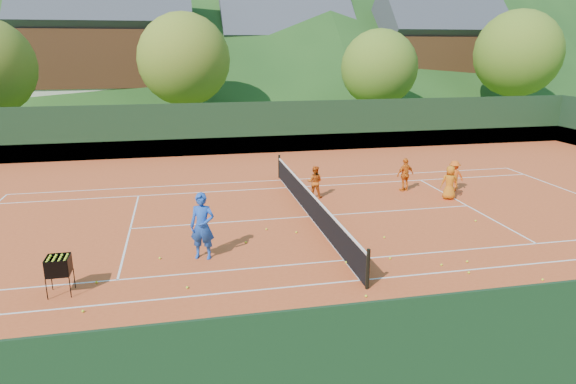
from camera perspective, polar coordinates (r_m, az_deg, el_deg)
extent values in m
plane|color=#32561B|center=(18.99, 2.47, -2.80)|extent=(400.00, 400.00, 0.00)
cube|color=#C54820|center=(18.99, 2.47, -2.77)|extent=(40.00, 24.00, 0.02)
imported|color=#1C4BB7|center=(15.21, -9.50, -3.76)|extent=(0.85, 0.69, 2.00)
imported|color=#DC5713|center=(21.21, 2.99, 1.14)|extent=(0.79, 0.72, 1.33)
imported|color=orange|center=(22.71, 12.90, 1.89)|extent=(0.91, 0.55, 1.45)
imported|color=#CE6B12|center=(21.95, 17.52, 1.01)|extent=(0.79, 0.64, 1.40)
imported|color=#E75A14|center=(23.27, 17.96, 1.71)|extent=(0.88, 0.52, 1.34)
sphere|color=#CBEA27|center=(11.44, 16.45, -16.60)|extent=(0.07, 0.07, 0.07)
sphere|color=#CBEA27|center=(15.19, 19.44, -8.44)|extent=(0.07, 0.07, 0.07)
sphere|color=#CBEA27|center=(15.91, 19.29, -7.30)|extent=(0.07, 0.07, 0.07)
sphere|color=#CBEA27|center=(11.53, -19.48, -16.63)|extent=(0.07, 0.07, 0.07)
sphere|color=#CBEA27|center=(11.86, -7.19, -14.77)|extent=(0.07, 0.07, 0.07)
sphere|color=#CBEA27|center=(15.08, 6.46, -7.77)|extent=(0.07, 0.07, 0.07)
sphere|color=#CBEA27|center=(12.04, 10.74, -14.45)|extent=(0.07, 0.07, 0.07)
sphere|color=#CBEA27|center=(13.25, 8.66, -11.36)|extent=(0.07, 0.07, 0.07)
sphere|color=#CBEA27|center=(16.50, -4.71, -5.58)|extent=(0.07, 0.07, 0.07)
sphere|color=#CBEA27|center=(17.31, 0.94, -4.49)|extent=(0.07, 0.07, 0.07)
sphere|color=#CBEA27|center=(12.22, 6.67, -13.77)|extent=(0.07, 0.07, 0.07)
sphere|color=#CBEA27|center=(19.60, 20.12, -3.02)|extent=(0.07, 0.07, 0.07)
sphere|color=#CBEA27|center=(17.60, -2.41, -4.14)|extent=(0.07, 0.07, 0.07)
sphere|color=#CBEA27|center=(15.46, 16.69, -7.75)|extent=(0.07, 0.07, 0.07)
sphere|color=#CBEA27|center=(15.52, 26.44, -8.71)|extent=(0.07, 0.07, 0.07)
sphere|color=#CBEA27|center=(17.15, 10.65, -4.97)|extent=(0.07, 0.07, 0.07)
sphere|color=#CBEA27|center=(14.70, -20.50, -9.38)|extent=(0.07, 0.07, 0.07)
sphere|color=#CBEA27|center=(15.56, 11.28, -7.22)|extent=(0.07, 0.07, 0.07)
sphere|color=#CBEA27|center=(11.25, 10.60, -16.77)|extent=(0.07, 0.07, 0.07)
sphere|color=#CBEA27|center=(11.90, -17.68, -15.35)|extent=(0.07, 0.07, 0.07)
sphere|color=#CBEA27|center=(16.31, -23.29, -7.16)|extent=(0.07, 0.07, 0.07)
sphere|color=#CBEA27|center=(13.77, -11.13, -10.37)|extent=(0.07, 0.07, 0.07)
sphere|color=#CBEA27|center=(12.76, 11.94, -12.67)|extent=(0.07, 0.07, 0.07)
sphere|color=#CBEA27|center=(15.73, -14.06, -7.14)|extent=(0.07, 0.07, 0.07)
sphere|color=#CBEA27|center=(13.34, -21.83, -12.19)|extent=(0.07, 0.07, 0.07)
sphere|color=#CBEA27|center=(13.22, 26.87, -13.08)|extent=(0.07, 0.07, 0.07)
cube|color=white|center=(14.12, 8.05, -9.68)|extent=(23.77, 0.06, 0.00)
cube|color=white|center=(24.11, -0.74, 1.34)|extent=(23.77, 0.06, 0.00)
cube|color=silver|center=(15.29, 6.31, -7.54)|extent=(23.77, 0.06, 0.00)
cube|color=white|center=(22.82, -0.08, 0.50)|extent=(23.77, 0.06, 0.00)
cube|color=white|center=(18.54, -17.12, -3.91)|extent=(0.06, 8.23, 0.00)
cube|color=white|center=(21.42, 19.31, -1.45)|extent=(0.06, 8.23, 0.00)
cube|color=silver|center=(18.98, 2.47, -2.73)|extent=(12.80, 0.06, 0.00)
cube|color=white|center=(18.98, 2.47, -2.73)|extent=(0.06, 10.97, 0.00)
cube|color=black|center=(18.84, 2.49, -1.44)|extent=(0.03, 11.97, 0.90)
cube|color=white|center=(18.71, 2.51, -0.07)|extent=(0.05, 11.97, 0.06)
cylinder|color=black|center=(13.47, 8.86, -8.46)|extent=(0.10, 0.10, 1.10)
cylinder|color=black|center=(24.46, -0.98, 2.87)|extent=(0.10, 0.10, 1.10)
cube|color=black|center=(30.11, -3.18, 7.15)|extent=(40.00, 0.05, 3.00)
cube|color=#185421|center=(30.27, -3.15, 5.28)|extent=(40.40, 0.05, 1.00)
cube|color=black|center=(8.39, 24.46, -18.61)|extent=(40.00, 0.05, 3.00)
cylinder|color=black|center=(14.20, -25.25, -9.77)|extent=(0.02, 0.02, 0.55)
cylinder|color=black|center=(14.08, -23.05, -9.73)|extent=(0.02, 0.02, 0.55)
cylinder|color=black|center=(14.69, -24.78, -8.86)|extent=(0.02, 0.02, 0.55)
cylinder|color=black|center=(14.57, -22.66, -8.81)|extent=(0.02, 0.02, 0.55)
cube|color=black|center=(14.27, -24.06, -8.28)|extent=(0.55, 0.55, 0.02)
cube|color=black|center=(13.94, -24.39, -7.89)|extent=(0.55, 0.02, 0.45)
cube|color=black|center=(14.44, -23.94, -7.03)|extent=(0.55, 0.02, 0.45)
cube|color=black|center=(14.25, -25.25, -7.48)|extent=(0.02, 0.55, 0.45)
cube|color=black|center=(14.13, -23.07, -7.42)|extent=(0.02, 0.55, 0.45)
sphere|color=#CCE526|center=(13.98, -25.24, -7.08)|extent=(0.07, 0.07, 0.07)
sphere|color=#CCE526|center=(14.10, -25.12, -6.86)|extent=(0.07, 0.07, 0.07)
sphere|color=#CCE526|center=(14.23, -25.00, -6.66)|extent=(0.07, 0.07, 0.07)
sphere|color=#CCE526|center=(14.35, -24.89, -6.45)|extent=(0.07, 0.07, 0.07)
sphere|color=#CCE526|center=(13.95, -24.69, -7.06)|extent=(0.07, 0.07, 0.07)
sphere|color=#CCE526|center=(14.07, -24.58, -6.85)|extent=(0.07, 0.07, 0.07)
sphere|color=#CCE526|center=(14.19, -24.46, -6.64)|extent=(0.07, 0.07, 0.07)
sphere|color=#CCE526|center=(14.32, -24.35, -6.44)|extent=(0.07, 0.07, 0.07)
sphere|color=#CCE526|center=(13.92, -24.14, -7.05)|extent=(0.07, 0.07, 0.07)
sphere|color=#CCE526|center=(14.04, -24.03, -6.83)|extent=(0.07, 0.07, 0.07)
sphere|color=#CCE526|center=(14.16, -23.92, -6.62)|extent=(0.07, 0.07, 0.07)
sphere|color=#CCE526|center=(14.29, -23.82, -6.42)|extent=(0.07, 0.07, 0.07)
sphere|color=#CCE526|center=(13.89, -23.59, -7.03)|extent=(0.07, 0.07, 0.07)
sphere|color=#CCE526|center=(14.01, -23.48, -6.82)|extent=(0.07, 0.07, 0.07)
sphere|color=#CCE526|center=(14.13, -23.38, -6.61)|extent=(0.07, 0.07, 0.07)
sphere|color=#CCE526|center=(14.26, -23.28, -6.40)|extent=(0.07, 0.07, 0.07)
cube|color=beige|center=(47.96, -18.69, 9.52)|extent=(12.00, 9.00, 2.88)
cube|color=#3C1F10|center=(47.74, -19.09, 13.90)|extent=(12.24, 9.18, 4.48)
cube|color=#3E3E45|center=(47.77, -19.40, 17.29)|extent=(13.80, 9.93, 9.93)
cube|color=beige|center=(52.70, -0.36, 10.64)|extent=(11.00, 8.00, 2.52)
cube|color=#3A1E0F|center=(52.50, -0.36, 14.14)|extent=(11.22, 8.16, 3.92)
cube|color=#42424A|center=(52.49, -0.37, 16.94)|extent=(12.65, 8.82, 8.82)
cube|color=beige|center=(53.58, 15.62, 10.25)|extent=(10.00, 8.00, 2.70)
cube|color=#3A200F|center=(53.39, 15.91, 13.93)|extent=(10.20, 8.16, 4.20)
cube|color=#3C3C43|center=(53.39, 16.13, 16.82)|extent=(11.50, 8.82, 8.82)
cylinder|color=#422B1A|center=(37.71, -11.17, 8.52)|extent=(0.36, 0.36, 2.88)
sphere|color=#55761F|center=(37.43, -11.48, 14.24)|extent=(6.40, 6.40, 6.40)
cylinder|color=#3F2919|center=(39.49, 9.86, 8.65)|extent=(0.36, 0.36, 2.52)
sphere|color=#436F1D|center=(39.23, 10.09, 13.42)|extent=(5.60, 5.60, 5.60)
cylinder|color=#3F2819|center=(46.08, 23.59, 8.92)|extent=(0.36, 0.36, 3.06)
sphere|color=#456E1D|center=(45.86, 24.16, 13.86)|extent=(6.80, 6.80, 6.80)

